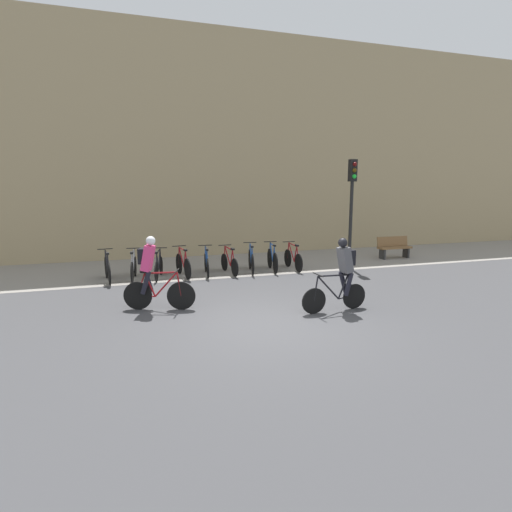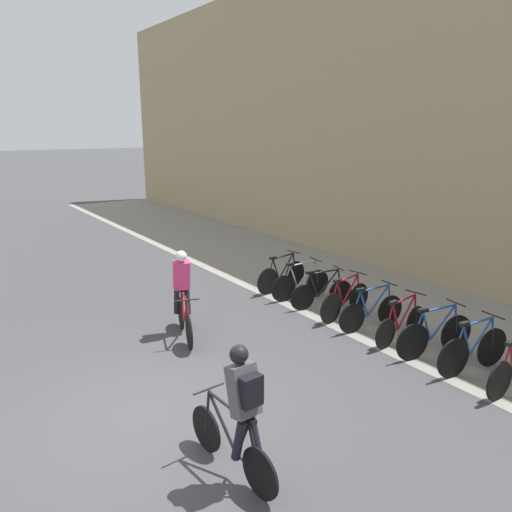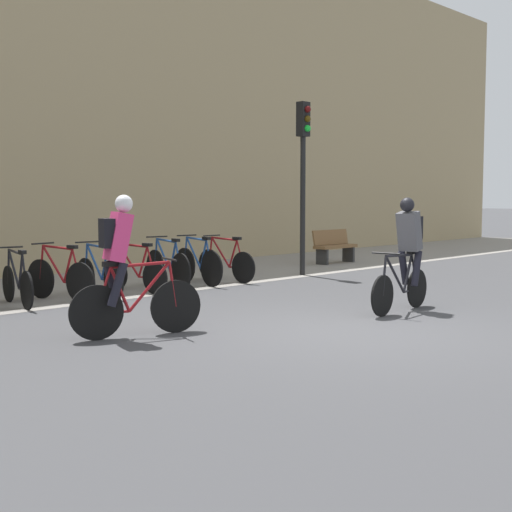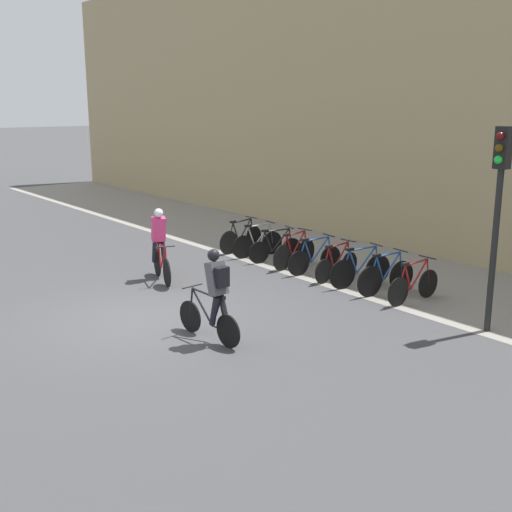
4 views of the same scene
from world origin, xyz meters
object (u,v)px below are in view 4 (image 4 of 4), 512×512
(parked_bike_3, at_px, (294,252))
(parked_bike_4, at_px, (315,258))
(parked_bike_0, at_px, (241,238))
(parked_bike_6, at_px, (360,269))
(parked_bike_8, at_px, (414,285))
(cyclist_grey, at_px, (215,293))
(traffic_light_pole, at_px, (499,193))
(parked_bike_2, at_px, (275,248))
(cyclist_pink, at_px, (160,242))
(parked_bike_1, at_px, (258,243))
(parked_bike_7, at_px, (386,276))
(parked_bike_5, at_px, (337,265))

(parked_bike_3, height_order, parked_bike_4, parked_bike_3)
(parked_bike_0, xyz_separation_m, parked_bike_6, (4.67, 0.00, 0.01))
(parked_bike_0, xyz_separation_m, parked_bike_8, (6.23, -0.00, -0.01))
(cyclist_grey, height_order, parked_bike_4, cyclist_grey)
(parked_bike_8, relative_size, traffic_light_pole, 0.43)
(parked_bike_4, height_order, traffic_light_pole, traffic_light_pole)
(parked_bike_2, xyz_separation_m, parked_bike_3, (0.78, 0.00, 0.02))
(cyclist_pink, height_order, parked_bike_4, cyclist_pink)
(parked_bike_0, relative_size, parked_bike_1, 1.02)
(parked_bike_0, bearing_deg, parked_bike_1, -0.02)
(cyclist_pink, distance_m, parked_bike_7, 5.47)
(parked_bike_1, distance_m, parked_bike_8, 5.45)
(parked_bike_2, distance_m, parked_bike_8, 4.67)
(cyclist_grey, xyz_separation_m, parked_bike_2, (-3.95, 4.78, -0.56))
(cyclist_grey, relative_size, parked_bike_8, 1.04)
(parked_bike_6, xyz_separation_m, traffic_light_pole, (3.60, -0.37, 2.25))
(parked_bike_0, bearing_deg, parked_bike_8, -0.01)
(parked_bike_3, relative_size, parked_bike_6, 0.98)
(cyclist_grey, bearing_deg, parked_bike_0, 139.01)
(parked_bike_8, bearing_deg, parked_bike_0, 179.99)
(parked_bike_3, bearing_deg, parked_bike_7, 0.02)
(traffic_light_pole, bearing_deg, parked_bike_7, 172.45)
(parked_bike_1, bearing_deg, parked_bike_6, 0.01)
(cyclist_grey, bearing_deg, parked_bike_7, 90.70)
(parked_bike_1, height_order, parked_bike_3, parked_bike_3)
(parked_bike_4, height_order, parked_bike_6, parked_bike_6)
(parked_bike_2, height_order, parked_bike_4, parked_bike_4)
(cyclist_pink, bearing_deg, parked_bike_7, 38.70)
(parked_bike_4, bearing_deg, parked_bike_6, 0.04)
(parked_bike_2, relative_size, parked_bike_7, 0.97)
(parked_bike_4, relative_size, parked_bike_6, 0.97)
(cyclist_grey, bearing_deg, cyclist_pink, 162.25)
(parked_bike_3, bearing_deg, parked_bike_0, 180.00)
(parked_bike_3, xyz_separation_m, parked_bike_5, (1.56, -0.00, -0.02))
(cyclist_pink, bearing_deg, parked_bike_4, 60.61)
(parked_bike_8, bearing_deg, parked_bike_2, -180.00)
(parked_bike_0, height_order, parked_bike_1, parked_bike_0)
(parked_bike_4, bearing_deg, cyclist_grey, -63.42)
(cyclist_grey, distance_m, traffic_light_pole, 5.48)
(cyclist_pink, relative_size, parked_bike_0, 1.05)
(parked_bike_1, relative_size, parked_bike_5, 1.02)
(parked_bike_1, height_order, traffic_light_pole, traffic_light_pole)
(parked_bike_1, height_order, parked_bike_7, parked_bike_7)
(parked_bike_1, distance_m, parked_bike_3, 1.56)
(parked_bike_2, height_order, parked_bike_6, parked_bike_6)
(parked_bike_2, bearing_deg, parked_bike_1, 179.93)
(cyclist_pink, height_order, traffic_light_pole, traffic_light_pole)
(traffic_light_pole, bearing_deg, parked_bike_8, 169.67)
(cyclist_pink, relative_size, parked_bike_2, 1.11)
(parked_bike_1, relative_size, parked_bike_7, 1.01)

